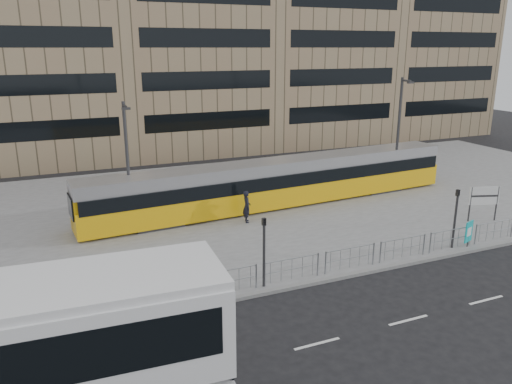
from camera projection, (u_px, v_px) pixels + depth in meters
name	position (u px, v px, depth m)	size (l,w,h in m)	color
ground	(311.00, 286.00, 21.81)	(120.00, 120.00, 0.00)	black
plaza	(220.00, 207.00, 32.38)	(64.00, 24.00, 0.15)	slate
kerb	(310.00, 284.00, 21.84)	(64.00, 0.25, 0.17)	gray
building_row	(158.00, 17.00, 49.03)	(70.40, 18.40, 31.20)	maroon
pedestrian_barrier	(345.00, 253.00, 22.74)	(32.07, 0.07, 1.10)	#979A9F
road_markings	(387.00, 326.00, 18.66)	(62.00, 0.12, 0.01)	white
tram	(279.00, 183.00, 32.09)	(25.49, 4.16, 2.99)	#EFB10D
station_sign	(484.00, 197.00, 29.14)	(1.73, 0.64, 2.07)	#2D2D30
ad_panel	(469.00, 232.00, 25.45)	(0.71, 0.31, 1.38)	#2D2D30
pedestrian	(247.00, 207.00, 29.06)	(0.69, 0.45, 1.89)	black
traffic_light_west	(264.00, 243.00, 20.89)	(0.18, 0.22, 3.10)	#2D2D30
traffic_light_east	(456.00, 211.00, 25.01)	(0.18, 0.22, 3.10)	#2D2D30
lamp_post_west	(127.00, 159.00, 27.71)	(0.45, 1.04, 7.07)	#2D2D30
lamp_post_east	(399.00, 131.00, 34.40)	(0.45, 1.04, 7.94)	#2D2D30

